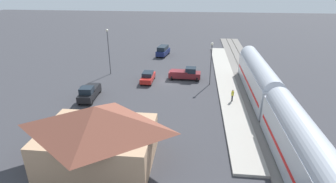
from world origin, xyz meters
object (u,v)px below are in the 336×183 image
object	(u,v)px
pedestrian_on_platform	(232,95)
light_pole_lot_center	(108,47)
passenger_train	(306,154)
suv_navy	(163,51)
pickup_maroon	(185,74)
sedan_red	(148,77)
station_building	(97,133)
pickup_black	(89,92)
light_pole_near_platform	(211,58)

from	to	relation	value
pedestrian_on_platform	light_pole_lot_center	bearing A→B (deg)	-26.53
passenger_train	light_pole_lot_center	size ratio (longest dim) A/B	7.05
suv_navy	light_pole_lot_center	world-z (taller)	light_pole_lot_center
suv_navy	pickup_maroon	bearing A→B (deg)	111.02
pedestrian_on_platform	light_pole_lot_center	size ratio (longest dim) A/B	0.21
pedestrian_on_platform	pickup_maroon	world-z (taller)	pickup_maroon
pickup_maroon	sedan_red	distance (m)	6.47
station_building	pickup_maroon	bearing A→B (deg)	-107.01
pickup_black	pickup_maroon	xyz separation A→B (m)	(-13.38, -9.53, 0.00)
pickup_black	light_pole_near_platform	size ratio (longest dim) A/B	0.79
pickup_maroon	light_pole_lot_center	distance (m)	14.29
station_building	light_pole_near_platform	size ratio (longest dim) A/B	1.57
suv_navy	pickup_maroon	xyz separation A→B (m)	(-5.64, 14.67, -0.12)
station_building	light_pole_near_platform	xyz separation A→B (m)	(-11.20, -21.21, 1.41)
suv_navy	pickup_black	bearing A→B (deg)	72.26
pickup_black	pickup_maroon	distance (m)	16.43
passenger_train	sedan_red	world-z (taller)	passenger_train
pedestrian_on_platform	station_building	bearing A→B (deg)	45.72
passenger_train	pickup_black	bearing A→B (deg)	-31.36
pedestrian_on_platform	suv_navy	distance (m)	26.66
pedestrian_on_platform	pickup_black	xyz separation A→B (m)	(20.29, 0.68, -0.25)
pickup_maroon	light_pole_near_platform	xyz separation A→B (m)	(-4.09, 2.02, 3.41)
passenger_train	sedan_red	xyz separation A→B (m)	(17.08, -22.44, -1.98)
suv_navy	light_pole_near_platform	bearing A→B (deg)	120.25
sedan_red	station_building	bearing A→B (deg)	87.53
suv_navy	light_pole_near_platform	world-z (taller)	light_pole_near_platform
station_building	light_pole_lot_center	world-z (taller)	light_pole_lot_center
passenger_train	suv_navy	distance (m)	42.39
suv_navy	pickup_maroon	distance (m)	15.72
passenger_train	suv_navy	bearing A→B (deg)	-67.03
suv_navy	light_pole_near_platform	distance (m)	19.59
station_building	light_pole_lot_center	bearing A→B (deg)	-75.15
light_pole_lot_center	suv_navy	bearing A→B (deg)	-121.10
passenger_train	light_pole_lot_center	bearing A→B (deg)	-46.37
station_building	suv_navy	size ratio (longest dim) A/B	2.12
pickup_maroon	light_pole_near_platform	world-z (taller)	light_pole_near_platform
light_pole_lot_center	pedestrian_on_platform	bearing A→B (deg)	153.47
station_building	sedan_red	distance (m)	21.47
passenger_train	light_pole_near_platform	xyz separation A→B (m)	(6.80, -22.31, 1.58)
station_building	light_pole_lot_center	xyz separation A→B (m)	(6.53, -24.63, 2.03)
station_building	suv_navy	xyz separation A→B (m)	(-1.47, -37.90, -1.87)
passenger_train	sedan_red	size ratio (longest dim) A/B	12.52
station_building	pickup_black	bearing A→B (deg)	-65.38
light_pole_near_platform	light_pole_lot_center	xyz separation A→B (m)	(17.73, -3.42, 0.62)
passenger_train	light_pole_lot_center	xyz separation A→B (m)	(24.53, -25.73, 2.19)
pickup_black	pickup_maroon	bearing A→B (deg)	-144.53
station_building	pickup_maroon	world-z (taller)	station_building
pickup_black	light_pole_near_platform	xyz separation A→B (m)	(-17.48, -7.51, 3.41)
pedestrian_on_platform	pickup_maroon	size ratio (longest dim) A/B	0.31
pickup_maroon	light_pole_lot_center	world-z (taller)	light_pole_lot_center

